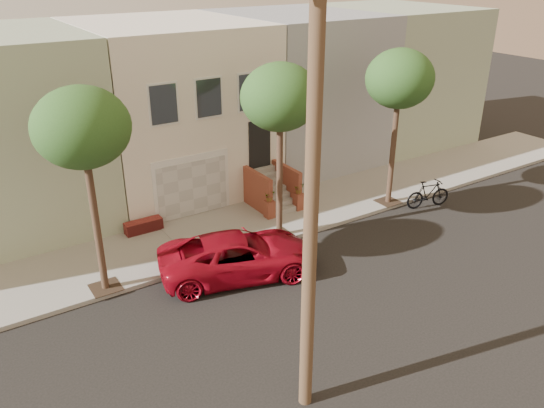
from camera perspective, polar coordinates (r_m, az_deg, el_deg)
ground at (r=17.06m, az=5.29°, el=-9.63°), size 90.00×90.00×0.00m
sidewalk at (r=20.87m, az=-3.74°, el=-2.55°), size 40.00×3.70×0.15m
house_row at (r=24.60m, az=-10.80°, el=10.18°), size 33.10×11.70×7.00m
tree_left at (r=15.84m, az=-19.28°, el=7.42°), size 2.70×2.57×6.30m
tree_mid at (r=18.39m, az=0.85°, el=11.01°), size 2.70×2.57×6.30m
tree_right at (r=21.86m, az=13.22°, el=12.55°), size 2.70×2.57×6.30m
pickup_truck at (r=17.75m, az=-3.52°, el=-5.37°), size 5.60×3.71×1.43m
motorcycle at (r=23.43m, az=16.04°, el=1.03°), size 2.05×1.04×1.19m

